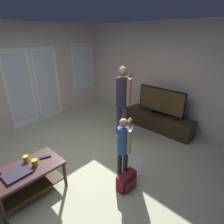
{
  "coord_description": "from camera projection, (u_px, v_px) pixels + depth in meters",
  "views": [
    {
      "loc": [
        -1.46,
        -2.27,
        2.28
      ],
      "look_at": [
        0.79,
        -0.13,
        0.94
      ],
      "focal_mm": 29.12,
      "sensor_mm": 36.0,
      "label": 1
    }
  ],
  "objects": [
    {
      "name": "tv_remote_black",
      "position": [
        45.0,
        157.0,
        2.85
      ],
      "size": [
        0.18,
        0.11,
        0.02
      ],
      "primitive_type": "cube",
      "rotation": [
        0.0,
        0.0,
        -0.4
      ],
      "color": "black",
      "rests_on": "coffee_table"
    },
    {
      "name": "cup_near_edge",
      "position": [
        26.0,
        159.0,
        2.74
      ],
      "size": [
        0.08,
        0.08,
        0.1
      ],
      "primitive_type": "cylinder",
      "color": "gold",
      "rests_on": "coffee_table"
    },
    {
      "name": "coffee_table",
      "position": [
        28.0,
        176.0,
        2.67
      ],
      "size": [
        0.97,
        0.57,
        0.5
      ],
      "color": "#3B2322",
      "rests_on": "ground_plane"
    },
    {
      "name": "wall_back_with_doors",
      "position": [
        16.0,
        79.0,
        4.46
      ],
      "size": [
        5.51,
        0.09,
        2.61
      ],
      "color": "beige",
      "rests_on": "ground_plane"
    },
    {
      "name": "loose_keyboard",
      "position": [
        138.0,
        166.0,
        3.38
      ],
      "size": [
        0.44,
        0.34,
        0.02
      ],
      "color": "white",
      "rests_on": "ground_plane"
    },
    {
      "name": "wall_right_plain",
      "position": [
        161.0,
        76.0,
        4.62
      ],
      "size": [
        0.06,
        5.04,
        2.58
      ],
      "color": "beige",
      "rests_on": "ground_plane"
    },
    {
      "name": "person_child",
      "position": [
        123.0,
        145.0,
        2.82
      ],
      "size": [
        0.49,
        0.31,
        1.15
      ],
      "color": "#1D2926",
      "rests_on": "ground_plane"
    },
    {
      "name": "ground_plane",
      "position": [
        77.0,
        170.0,
        3.32
      ],
      "size": [
        5.51,
        5.04,
        0.02
      ],
      "primitive_type": "cube",
      "color": "#BEBD9A"
    },
    {
      "name": "backpack",
      "position": [
        127.0,
        181.0,
        2.89
      ],
      "size": [
        0.35,
        0.18,
        0.26
      ],
      "color": "maroon",
      "rests_on": "ground_plane"
    },
    {
      "name": "cup_by_laptop",
      "position": [
        35.0,
        163.0,
        2.66
      ],
      "size": [
        0.08,
        0.08,
        0.1
      ],
      "primitive_type": "cylinder",
      "color": "gold",
      "rests_on": "coffee_table"
    },
    {
      "name": "person_adult",
      "position": [
        123.0,
        98.0,
        3.89
      ],
      "size": [
        0.64,
        0.46,
        1.69
      ],
      "color": "#3C3955",
      "rests_on": "ground_plane"
    },
    {
      "name": "tv_stand",
      "position": [
        159.0,
        122.0,
        4.64
      ],
      "size": [
        0.41,
        1.72,
        0.44
      ],
      "color": "#322614",
      "rests_on": "ground_plane"
    },
    {
      "name": "laptop_closed",
      "position": [
        17.0,
        174.0,
        2.49
      ],
      "size": [
        0.36,
        0.27,
        0.03
      ],
      "primitive_type": "cube",
      "rotation": [
        0.0,
        0.0,
        0.05
      ],
      "color": "#30293E",
      "rests_on": "coffee_table"
    },
    {
      "name": "flat_screen_tv",
      "position": [
        161.0,
        101.0,
        4.42
      ],
      "size": [
        0.08,
        1.2,
        0.65
      ],
      "color": "black",
      "rests_on": "tv_stand"
    }
  ]
}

